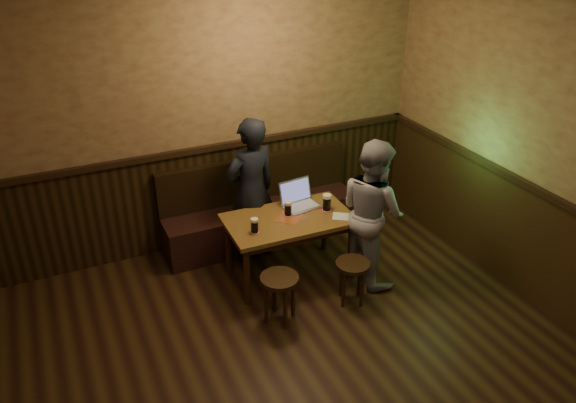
{
  "coord_description": "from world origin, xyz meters",
  "views": [
    {
      "loc": [
        -1.49,
        -2.39,
        3.41
      ],
      "look_at": [
        0.49,
        1.87,
        0.91
      ],
      "focal_mm": 35.0,
      "sensor_mm": 36.0,
      "label": 1
    }
  ],
  "objects_px": {
    "laptop": "(299,200)",
    "person_grey": "(372,211)",
    "pint_right": "(327,202)",
    "bench": "(260,215)",
    "stool_right": "(352,270)",
    "pub_table": "(289,226)",
    "stool_left": "(279,286)",
    "person_suit": "(251,191)",
    "pint_left": "(255,225)",
    "pint_mid": "(288,209)"
  },
  "relations": [
    {
      "from": "pint_right",
      "to": "person_suit",
      "type": "bearing_deg",
      "value": 141.88
    },
    {
      "from": "pub_table",
      "to": "pint_mid",
      "type": "bearing_deg",
      "value": 75.88
    },
    {
      "from": "person_grey",
      "to": "stool_right",
      "type": "bearing_deg",
      "value": 123.6
    },
    {
      "from": "pub_table",
      "to": "stool_left",
      "type": "height_order",
      "value": "pub_table"
    },
    {
      "from": "stool_right",
      "to": "person_suit",
      "type": "height_order",
      "value": "person_suit"
    },
    {
      "from": "pub_table",
      "to": "stool_right",
      "type": "height_order",
      "value": "pub_table"
    },
    {
      "from": "pub_table",
      "to": "person_grey",
      "type": "height_order",
      "value": "person_grey"
    },
    {
      "from": "pub_table",
      "to": "person_grey",
      "type": "distance_m",
      "value": 0.83
    },
    {
      "from": "stool_right",
      "to": "person_grey",
      "type": "distance_m",
      "value": 0.63
    },
    {
      "from": "laptop",
      "to": "person_grey",
      "type": "height_order",
      "value": "person_grey"
    },
    {
      "from": "pint_left",
      "to": "pint_mid",
      "type": "distance_m",
      "value": 0.46
    },
    {
      "from": "stool_right",
      "to": "pint_right",
      "type": "relative_size",
      "value": 2.51
    },
    {
      "from": "pint_left",
      "to": "laptop",
      "type": "bearing_deg",
      "value": 26.97
    },
    {
      "from": "stool_right",
      "to": "pint_mid",
      "type": "relative_size",
      "value": 2.95
    },
    {
      "from": "pint_mid",
      "to": "laptop",
      "type": "xyz_separation_m",
      "value": [
        0.19,
        0.14,
        -0.01
      ]
    },
    {
      "from": "pub_table",
      "to": "pint_right",
      "type": "relative_size",
      "value": 7.23
    },
    {
      "from": "pint_mid",
      "to": "pint_right",
      "type": "relative_size",
      "value": 0.85
    },
    {
      "from": "person_grey",
      "to": "bench",
      "type": "bearing_deg",
      "value": 27.99
    },
    {
      "from": "pint_left",
      "to": "pint_mid",
      "type": "relative_size",
      "value": 0.99
    },
    {
      "from": "pint_right",
      "to": "person_grey",
      "type": "bearing_deg",
      "value": -46.26
    },
    {
      "from": "stool_right",
      "to": "pint_right",
      "type": "distance_m",
      "value": 0.76
    },
    {
      "from": "pub_table",
      "to": "bench",
      "type": "bearing_deg",
      "value": 91.39
    },
    {
      "from": "pub_table",
      "to": "laptop",
      "type": "height_order",
      "value": "laptop"
    },
    {
      "from": "pub_table",
      "to": "stool_left",
      "type": "relative_size",
      "value": 2.68
    },
    {
      "from": "pub_table",
      "to": "stool_right",
      "type": "bearing_deg",
      "value": -60.08
    },
    {
      "from": "pint_right",
      "to": "person_grey",
      "type": "height_order",
      "value": "person_grey"
    },
    {
      "from": "stool_left",
      "to": "bench",
      "type": "bearing_deg",
      "value": 74.69
    },
    {
      "from": "pint_left",
      "to": "person_suit",
      "type": "bearing_deg",
      "value": 71.29
    },
    {
      "from": "pub_table",
      "to": "laptop",
      "type": "bearing_deg",
      "value": 45.6
    },
    {
      "from": "pub_table",
      "to": "pint_left",
      "type": "relative_size",
      "value": 8.53
    },
    {
      "from": "pint_left",
      "to": "person_suit",
      "type": "xyz_separation_m",
      "value": [
        0.2,
        0.59,
        0.05
      ]
    },
    {
      "from": "pint_mid",
      "to": "pint_right",
      "type": "bearing_deg",
      "value": -9.89
    },
    {
      "from": "stool_right",
      "to": "person_suit",
      "type": "distance_m",
      "value": 1.34
    },
    {
      "from": "laptop",
      "to": "person_grey",
      "type": "bearing_deg",
      "value": -52.7
    },
    {
      "from": "pub_table",
      "to": "stool_right",
      "type": "xyz_separation_m",
      "value": [
        0.36,
        -0.66,
        -0.23
      ]
    },
    {
      "from": "bench",
      "to": "person_suit",
      "type": "bearing_deg",
      "value": -125.2
    },
    {
      "from": "pint_right",
      "to": "laptop",
      "type": "bearing_deg",
      "value": 134.95
    },
    {
      "from": "pub_table",
      "to": "stool_left",
      "type": "xyz_separation_m",
      "value": [
        -0.38,
        -0.62,
        -0.2
      ]
    },
    {
      "from": "laptop",
      "to": "person_grey",
      "type": "relative_size",
      "value": 0.26
    },
    {
      "from": "stool_right",
      "to": "laptop",
      "type": "bearing_deg",
      "value": 100.26
    },
    {
      "from": "pint_mid",
      "to": "laptop",
      "type": "height_order",
      "value": "laptop"
    },
    {
      "from": "pub_table",
      "to": "pint_left",
      "type": "xyz_separation_m",
      "value": [
        -0.41,
        -0.11,
        0.16
      ]
    },
    {
      "from": "stool_left",
      "to": "pint_right",
      "type": "distance_m",
      "value": 1.07
    },
    {
      "from": "pub_table",
      "to": "person_grey",
      "type": "bearing_deg",
      "value": -24.14
    },
    {
      "from": "pint_right",
      "to": "bench",
      "type": "bearing_deg",
      "value": 117.73
    },
    {
      "from": "laptop",
      "to": "pint_right",
      "type": "bearing_deg",
      "value": -51.96
    },
    {
      "from": "pint_mid",
      "to": "person_grey",
      "type": "relative_size",
      "value": 0.1
    },
    {
      "from": "pint_right",
      "to": "stool_left",
      "type": "bearing_deg",
      "value": -142.88
    },
    {
      "from": "stool_left",
      "to": "laptop",
      "type": "height_order",
      "value": "laptop"
    },
    {
      "from": "stool_left",
      "to": "person_grey",
      "type": "distance_m",
      "value": 1.2
    }
  ]
}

